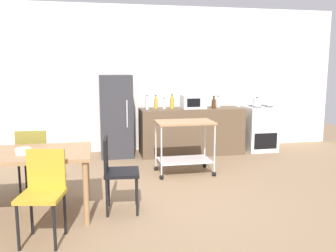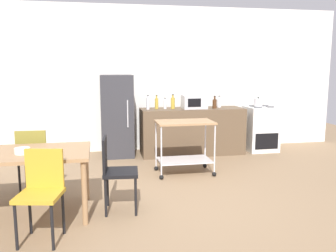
{
  "view_description": "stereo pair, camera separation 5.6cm",
  "coord_description": "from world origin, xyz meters",
  "px_view_note": "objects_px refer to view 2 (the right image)",
  "views": [
    {
      "loc": [
        -0.96,
        -4.15,
        1.69
      ],
      "look_at": [
        0.15,
        1.2,
        0.8
      ],
      "focal_mm": 38.69,
      "sensor_mm": 36.0,
      "label": 1
    },
    {
      "loc": [
        -0.9,
        -4.17,
        1.69
      ],
      "look_at": [
        0.15,
        1.2,
        0.8
      ],
      "focal_mm": 38.69,
      "sensor_mm": 36.0,
      "label": 2
    }
  ],
  "objects_px": {
    "dining_table": "(22,159)",
    "bottle_soda": "(215,103)",
    "chair_mustard": "(41,189)",
    "chair_black": "(115,169)",
    "bottle_sesame_oil": "(173,103)",
    "microwave": "(194,102)",
    "bottle_wine": "(219,103)",
    "stove_oven": "(260,129)",
    "kettle": "(258,102)",
    "chair_olive": "(34,157)",
    "kitchen_cart": "(185,138)",
    "fruit_bowl": "(22,151)",
    "refrigerator": "(117,116)",
    "bottle_olive_oil": "(165,104)",
    "bottle_hot_sauce": "(157,103)",
    "bottle_soy_sauce": "(148,103)"
  },
  "relations": [
    {
      "from": "kitchen_cart",
      "to": "bottle_soda",
      "type": "distance_m",
      "value": 1.55
    },
    {
      "from": "chair_mustard",
      "to": "chair_black",
      "type": "xyz_separation_m",
      "value": [
        0.74,
        0.57,
        0.0
      ]
    },
    {
      "from": "refrigerator",
      "to": "bottle_olive_oil",
      "type": "height_order",
      "value": "refrigerator"
    },
    {
      "from": "bottle_hot_sauce",
      "to": "chair_mustard",
      "type": "bearing_deg",
      "value": -117.24
    },
    {
      "from": "dining_table",
      "to": "bottle_soda",
      "type": "bearing_deg",
      "value": 38.75
    },
    {
      "from": "kitchen_cart",
      "to": "fruit_bowl",
      "type": "distance_m",
      "value": 2.57
    },
    {
      "from": "dining_table",
      "to": "bottle_wine",
      "type": "height_order",
      "value": "bottle_wine"
    },
    {
      "from": "chair_black",
      "to": "refrigerator",
      "type": "distance_m",
      "value": 2.75
    },
    {
      "from": "chair_black",
      "to": "microwave",
      "type": "height_order",
      "value": "microwave"
    },
    {
      "from": "chair_olive",
      "to": "bottle_soda",
      "type": "bearing_deg",
      "value": -146.83
    },
    {
      "from": "dining_table",
      "to": "fruit_bowl",
      "type": "relative_size",
      "value": 8.97
    },
    {
      "from": "chair_black",
      "to": "fruit_bowl",
      "type": "bearing_deg",
      "value": 96.73
    },
    {
      "from": "stove_oven",
      "to": "kettle",
      "type": "xyz_separation_m",
      "value": [
        -0.12,
        -0.1,
        0.55
      ]
    },
    {
      "from": "microwave",
      "to": "bottle_wine",
      "type": "relative_size",
      "value": 1.99
    },
    {
      "from": "chair_olive",
      "to": "microwave",
      "type": "xyz_separation_m",
      "value": [
        2.68,
        1.84,
        0.51
      ]
    },
    {
      "from": "bottle_wine",
      "to": "chair_mustard",
      "type": "bearing_deg",
      "value": -131.93
    },
    {
      "from": "chair_olive",
      "to": "chair_mustard",
      "type": "relative_size",
      "value": 1.0
    },
    {
      "from": "chair_mustard",
      "to": "bottle_sesame_oil",
      "type": "height_order",
      "value": "bottle_sesame_oil"
    },
    {
      "from": "microwave",
      "to": "refrigerator",
      "type": "bearing_deg",
      "value": 175.1
    },
    {
      "from": "chair_mustard",
      "to": "chair_black",
      "type": "height_order",
      "value": "same"
    },
    {
      "from": "bottle_hot_sauce",
      "to": "bottle_olive_oil",
      "type": "xyz_separation_m",
      "value": [
        0.16,
        -0.03,
        -0.02
      ]
    },
    {
      "from": "chair_olive",
      "to": "fruit_bowl",
      "type": "distance_m",
      "value": 0.84
    },
    {
      "from": "bottle_sesame_oil",
      "to": "fruit_bowl",
      "type": "xyz_separation_m",
      "value": [
        -2.25,
        -2.68,
        -0.23
      ]
    },
    {
      "from": "bottle_sesame_oil",
      "to": "fruit_bowl",
      "type": "relative_size",
      "value": 1.65
    },
    {
      "from": "bottle_hot_sauce",
      "to": "microwave",
      "type": "distance_m",
      "value": 0.73
    },
    {
      "from": "bottle_wine",
      "to": "microwave",
      "type": "bearing_deg",
      "value": -169.48
    },
    {
      "from": "refrigerator",
      "to": "bottle_olive_oil",
      "type": "xyz_separation_m",
      "value": [
        0.92,
        -0.07,
        0.21
      ]
    },
    {
      "from": "refrigerator",
      "to": "bottle_soda",
      "type": "relative_size",
      "value": 6.35
    },
    {
      "from": "bottle_soy_sauce",
      "to": "bottle_soda",
      "type": "bearing_deg",
      "value": -3.17
    },
    {
      "from": "dining_table",
      "to": "bottle_olive_oil",
      "type": "distance_m",
      "value": 3.37
    },
    {
      "from": "chair_olive",
      "to": "stove_oven",
      "type": "relative_size",
      "value": 0.97
    },
    {
      "from": "fruit_bowl",
      "to": "refrigerator",
      "type": "bearing_deg",
      "value": 66.77
    },
    {
      "from": "stove_oven",
      "to": "kitchen_cart",
      "type": "relative_size",
      "value": 1.01
    },
    {
      "from": "kettle",
      "to": "bottle_wine",
      "type": "bearing_deg",
      "value": 168.5
    },
    {
      "from": "bottle_soy_sauce",
      "to": "fruit_bowl",
      "type": "relative_size",
      "value": 1.61
    },
    {
      "from": "chair_mustard",
      "to": "kitchen_cart",
      "type": "distance_m",
      "value": 2.7
    },
    {
      "from": "refrigerator",
      "to": "bottle_wine",
      "type": "height_order",
      "value": "refrigerator"
    },
    {
      "from": "chair_mustard",
      "to": "kitchen_cart",
      "type": "height_order",
      "value": "chair_mustard"
    },
    {
      "from": "bottle_wine",
      "to": "dining_table",
      "type": "bearing_deg",
      "value": -140.82
    },
    {
      "from": "chair_black",
      "to": "stove_oven",
      "type": "bearing_deg",
      "value": -43.99
    },
    {
      "from": "bottle_wine",
      "to": "chair_black",
      "type": "bearing_deg",
      "value": -129.13
    },
    {
      "from": "stove_oven",
      "to": "fruit_bowl",
      "type": "relative_size",
      "value": 5.5
    },
    {
      "from": "dining_table",
      "to": "kettle",
      "type": "relative_size",
      "value": 6.26
    },
    {
      "from": "chair_mustard",
      "to": "bottle_sesame_oil",
      "type": "relative_size",
      "value": 3.23
    },
    {
      "from": "stove_oven",
      "to": "bottle_soy_sauce",
      "type": "xyz_separation_m",
      "value": [
        -2.32,
        -0.03,
        0.56
      ]
    },
    {
      "from": "dining_table",
      "to": "bottle_soda",
      "type": "xyz_separation_m",
      "value": [
        3.09,
        2.48,
        0.33
      ]
    },
    {
      "from": "stove_oven",
      "to": "kettle",
      "type": "relative_size",
      "value": 3.84
    },
    {
      "from": "dining_table",
      "to": "bottle_sesame_oil",
      "type": "relative_size",
      "value": 5.45
    },
    {
      "from": "chair_black",
      "to": "refrigerator",
      "type": "height_order",
      "value": "refrigerator"
    },
    {
      "from": "bottle_soy_sauce",
      "to": "bottle_olive_oil",
      "type": "bearing_deg",
      "value": 7.48
    }
  ]
}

